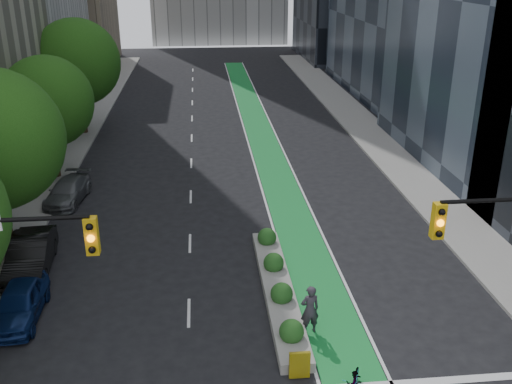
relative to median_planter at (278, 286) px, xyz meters
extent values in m
cube|color=gray|center=(-13.00, 17.96, -0.30)|extent=(3.60, 90.00, 0.15)
cube|color=gray|center=(10.60, 17.96, -0.30)|extent=(3.60, 90.00, 0.15)
cube|color=#188737|center=(1.80, 22.96, -0.37)|extent=(2.20, 70.00, 0.01)
cylinder|color=black|center=(-12.20, 4.96, 2.15)|extent=(0.44, 0.44, 5.04)
cylinder|color=black|center=(-12.20, 14.96, 1.87)|extent=(0.44, 0.44, 4.48)
sphere|color=#19480F|center=(-12.20, 14.96, 4.59)|extent=(5.60, 5.60, 5.60)
cylinder|color=black|center=(-12.20, 24.96, 2.20)|extent=(0.44, 0.44, 5.15)
sphere|color=#19480F|center=(-12.20, 24.96, 5.33)|extent=(6.60, 6.60, 6.60)
cube|color=gold|center=(-5.90, -6.54, 5.88)|extent=(0.34, 0.28, 1.05)
sphere|color=orange|center=(-5.90, -6.70, 5.88)|extent=(0.20, 0.20, 0.20)
cube|color=gold|center=(3.50, -6.54, 5.88)|extent=(0.34, 0.28, 1.05)
sphere|color=orange|center=(3.50, -6.70, 5.88)|extent=(0.20, 0.20, 0.20)
cube|color=gray|center=(0.00, -0.04, -0.17)|extent=(1.20, 10.00, 0.40)
cube|color=yellow|center=(0.00, -5.24, 0.18)|extent=(0.70, 0.12, 1.00)
sphere|color=#194C19|center=(0.00, -3.54, 0.28)|extent=(0.90, 0.90, 0.90)
sphere|color=#194C19|center=(0.00, -1.04, 0.28)|extent=(0.90, 0.90, 0.90)
sphere|color=#194C19|center=(0.00, 1.46, 0.28)|extent=(0.90, 0.90, 0.90)
sphere|color=#194C19|center=(0.00, 3.96, 0.28)|extent=(0.90, 0.90, 0.90)
imported|color=gray|center=(1.59, -6.21, 0.09)|extent=(1.30, 1.87, 0.93)
imported|color=#352F39|center=(0.80, -2.74, 0.62)|extent=(0.79, 0.59, 1.98)
imported|color=#0D2152|center=(-10.17, -0.74, 0.32)|extent=(1.68, 4.08, 1.38)
imported|color=black|center=(-10.70, 2.98, 0.42)|extent=(2.07, 4.94, 1.59)
imported|color=#595B5E|center=(-10.70, 10.96, 0.27)|extent=(2.34, 4.62, 1.29)
camera|label=1|loc=(-2.95, -20.27, 12.57)|focal=40.00mm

